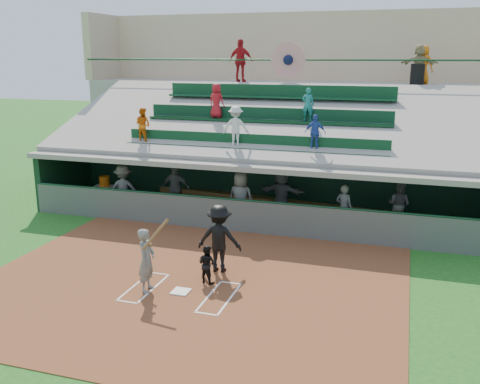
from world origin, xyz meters
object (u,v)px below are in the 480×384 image
(home_plate, at_px, (181,291))
(catcher, at_px, (207,264))
(batter_at_plate, at_px, (147,260))
(water_cooler, at_px, (104,181))
(white_table, at_px, (105,195))
(trash_bin, at_px, (417,74))

(home_plate, relative_size, catcher, 0.42)
(batter_at_plate, distance_m, water_cooler, 8.53)
(catcher, distance_m, white_table, 8.69)
(catcher, distance_m, trash_bin, 13.49)
(water_cooler, bearing_deg, white_table, -54.21)
(batter_at_plate, relative_size, water_cooler, 4.90)
(home_plate, height_order, trash_bin, trash_bin)
(home_plate, relative_size, water_cooler, 1.08)
(batter_at_plate, height_order, trash_bin, trash_bin)
(catcher, relative_size, water_cooler, 2.54)
(water_cooler, distance_m, trash_bin, 13.53)
(trash_bin, bearing_deg, water_cooler, -152.65)
(home_plate, distance_m, white_table, 8.95)
(white_table, bearing_deg, home_plate, -53.48)
(water_cooler, bearing_deg, trash_bin, 27.35)
(home_plate, xyz_separation_m, catcher, (0.41, 0.77, 0.49))
(water_cooler, relative_size, trash_bin, 0.47)
(water_cooler, bearing_deg, home_plate, -47.08)
(batter_at_plate, bearing_deg, water_cooler, 128.11)
(catcher, relative_size, white_table, 1.18)
(catcher, relative_size, trash_bin, 1.19)
(batter_at_plate, height_order, white_table, batter_at_plate)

